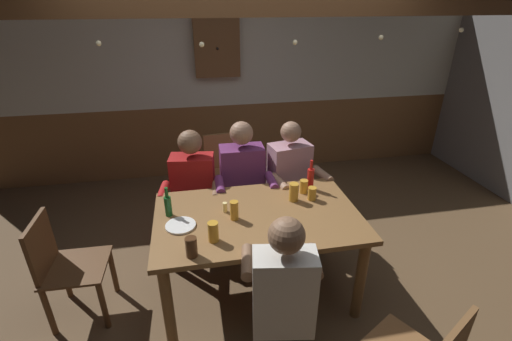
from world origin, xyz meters
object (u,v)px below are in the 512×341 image
Objects in this scene: bottle_0 at (310,178)px; person_0 at (193,187)px; chair_empty_near_right at (223,170)px; pint_glass_5 at (304,186)px; person_3 at (282,290)px; pint_glass_3 at (312,194)px; person_1 at (243,180)px; wall_dart_cabinet at (217,48)px; dining_table at (258,226)px; table_candle at (225,207)px; pint_glass_4 at (191,247)px; person_2 at (292,178)px; chair_empty_far_end at (64,265)px; bottle_1 at (168,205)px; pint_glass_1 at (234,210)px; pint_glass_0 at (213,232)px; plate_0 at (181,225)px; pint_glass_2 at (294,192)px.

person_0 is at bearing 158.33° from bottle_0.
chair_empty_near_right is 7.59× the size of pint_glass_5.
person_3 reaches higher than person_0.
person_3 is at bearing -118.90° from pint_glass_3.
person_1 is 1.90m from wall_dart_cabinet.
dining_table is at bearing 90.00° from chair_empty_near_right.
table_candle is at bearing -94.71° from wall_dart_cabinet.
person_1 is (-0.00, 0.73, 0.04)m from dining_table.
bottle_0 is 1.98× the size of pint_glass_4.
person_3 is (-0.47, -1.43, -0.00)m from person_2.
person_1 is 0.66m from pint_glass_5.
bottle_0 is at bearing 99.57° from chair_empty_far_end.
table_candle is 0.58× the size of pint_glass_4.
bottle_1 is 0.51m from pint_glass_1.
table_candle is at bearing 80.07° from chair_empty_near_right.
pint_glass_0 is at bearing -96.66° from wall_dart_cabinet.
pint_glass_5 is (-0.03, -0.45, 0.15)m from person_2.
dining_table is at bearing -163.28° from pint_glass_3.
pint_glass_0 is at bearing 38.68° from person_2.
pint_glass_4 is at bearing 96.60° from person_0.
plate_0 is 2.00× the size of pint_glass_3.
person_2 reaches higher than bottle_0.
pint_glass_0 is at bearing -144.07° from dining_table.
person_1 reaches higher than bottle_1.
wall_dart_cabinet is (0.30, 2.60, 0.88)m from pint_glass_0.
person_1 reaches higher than person_3.
dining_table is at bearing -10.30° from bottle_1.
bottle_0 is at bearing 18.30° from plate_0.
pint_glass_0 is at bearing -126.31° from pint_glass_1.
chair_empty_far_end is 1.34m from pint_glass_1.
plate_0 is at bearing 90.51° from person_0.
pint_glass_2 is at bearing 174.86° from pint_glass_3.
pint_glass_5 is (0.94, -0.45, 0.15)m from person_0.
pint_glass_0 reaches higher than pint_glass_4.
person_2 is at bearing 56.21° from dining_table.
dining_table is 2.26× the size of wall_dart_cabinet.
table_candle is 0.72× the size of pint_glass_3.
pint_glass_2 is (0.69, 0.42, 0.00)m from pint_glass_0.
plate_0 is 1.18m from bottle_0.
person_0 is at bearing 145.23° from pint_glass_2.
chair_empty_far_end is at bearing 26.46° from person_1.
person_2 is 0.99× the size of person_3.
person_0 is at bearing -104.77° from wall_dart_cabinet.
person_3 is (0.50, -1.43, -0.00)m from person_0.
pint_glass_1 is 1.09× the size of pint_glass_4.
person_0 is 10.45× the size of pint_glass_5.
pint_glass_4 is at bearing -78.23° from plate_0.
chair_empty_far_end is at bearing 41.55° from chair_empty_near_right.
pint_glass_1 is 0.22× the size of wall_dart_cabinet.
wall_dart_cabinet is at bearing 100.95° from person_3.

